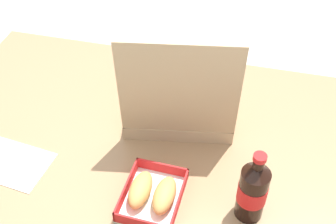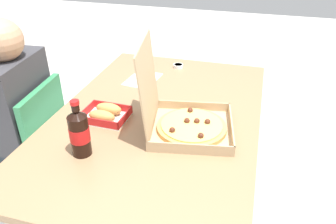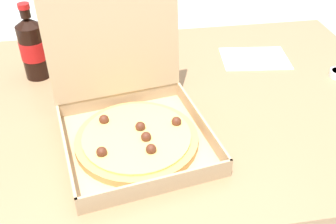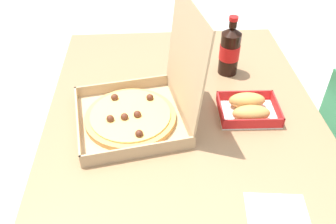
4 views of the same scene
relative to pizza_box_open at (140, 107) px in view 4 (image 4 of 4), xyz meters
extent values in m
cube|color=#997551|center=(0.09, 0.14, -0.07)|extent=(1.36, 0.89, 0.03)
cylinder|color=#B7B7BC|center=(-0.52, -0.23, -0.44)|extent=(0.05, 0.05, 0.72)
cylinder|color=#B7B7BC|center=(-0.52, 0.52, -0.44)|extent=(0.05, 0.05, 0.72)
cylinder|color=#B2B2B7|center=(-0.13, 0.70, -0.59)|extent=(0.03, 0.03, 0.43)
cube|color=tan|center=(0.01, -0.03, -0.05)|extent=(0.38, 0.38, 0.01)
cube|color=tan|center=(0.03, -0.19, -0.02)|extent=(0.32, 0.06, 0.04)
cube|color=tan|center=(-0.15, -0.06, -0.02)|extent=(0.06, 0.32, 0.04)
cube|color=tan|center=(0.16, 0.00, -0.02)|extent=(0.06, 0.32, 0.04)
cube|color=tan|center=(-0.02, 0.13, -0.02)|extent=(0.32, 0.06, 0.04)
cube|color=tan|center=(-0.03, 0.15, 0.16)|extent=(0.33, 0.09, 0.33)
cylinder|color=tan|center=(0.01, -0.03, -0.04)|extent=(0.29, 0.29, 0.02)
cylinder|color=#EAC666|center=(0.01, -0.03, -0.02)|extent=(0.25, 0.25, 0.01)
sphere|color=#562819|center=(0.03, -0.09, -0.01)|extent=(0.02, 0.02, 0.02)
sphere|color=#562819|center=(0.03, -0.05, -0.01)|extent=(0.02, 0.02, 0.02)
sphere|color=#562819|center=(0.10, 0.00, -0.01)|extent=(0.02, 0.02, 0.02)
sphere|color=#562819|center=(0.02, -0.01, -0.01)|extent=(0.02, 0.02, 0.02)
sphere|color=#562819|center=(-0.08, -0.08, -0.01)|extent=(0.02, 0.02, 0.02)
sphere|color=#562819|center=(-0.07, 0.03, -0.01)|extent=(0.02, 0.02, 0.02)
cube|color=white|center=(0.00, 0.35, -0.05)|extent=(0.16, 0.20, 0.00)
cube|color=red|center=(-0.01, 0.26, -0.03)|extent=(0.15, 0.01, 0.03)
cube|color=red|center=(0.00, 0.44, -0.03)|extent=(0.15, 0.01, 0.03)
cube|color=red|center=(-0.08, 0.35, -0.03)|extent=(0.01, 0.19, 0.03)
cube|color=red|center=(0.07, 0.35, -0.03)|extent=(0.01, 0.19, 0.03)
ellipsoid|color=tan|center=(-0.04, 0.35, -0.02)|extent=(0.06, 0.12, 0.05)
ellipsoid|color=tan|center=(0.03, 0.35, -0.02)|extent=(0.06, 0.12, 0.05)
cylinder|color=black|center=(-0.25, 0.33, 0.03)|extent=(0.07, 0.07, 0.16)
cone|color=black|center=(-0.25, 0.33, 0.12)|extent=(0.07, 0.07, 0.02)
cylinder|color=black|center=(-0.25, 0.33, 0.15)|extent=(0.03, 0.03, 0.02)
cylinder|color=red|center=(-0.25, 0.33, 0.17)|extent=(0.03, 0.03, 0.01)
cylinder|color=red|center=(-0.25, 0.33, 0.04)|extent=(0.07, 0.07, 0.06)
camera|label=1|loc=(-0.20, 0.99, 0.91)|focal=46.15mm
camera|label=2|loc=(-1.13, -0.25, 0.72)|focal=35.87mm
camera|label=3|loc=(-0.03, -0.73, 0.56)|focal=41.99mm
camera|label=4|loc=(0.86, 0.03, 0.69)|focal=37.85mm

